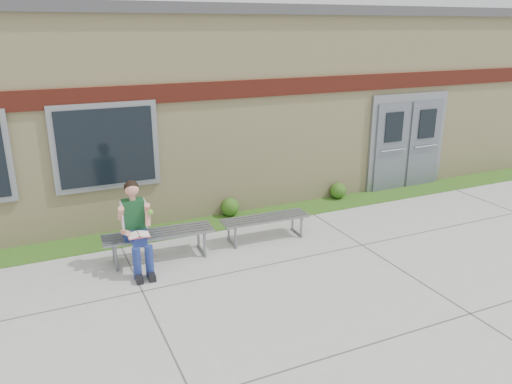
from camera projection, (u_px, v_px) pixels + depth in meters
name	position (u px, v px, depth m)	size (l,w,h in m)	color
ground	(330.00, 267.00, 8.23)	(80.00, 80.00, 0.00)	#9E9E99
grass_strip	(263.00, 215.00, 10.47)	(16.00, 0.80, 0.02)	#234D14
school_building	(207.00, 95.00, 12.73)	(16.20, 6.22, 4.20)	beige
bench_left	(159.00, 238.00, 8.43)	(1.88, 0.63, 0.48)	slate
bench_right	(265.00, 222.00, 9.24)	(1.66, 0.52, 0.43)	slate
girl	(136.00, 225.00, 7.96)	(0.53, 0.89, 1.47)	navy
shrub_mid	(230.00, 207.00, 10.37)	(0.38, 0.38, 0.38)	#234D14
shrub_east	(338.00, 191.00, 11.42)	(0.37, 0.37, 0.37)	#234D14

